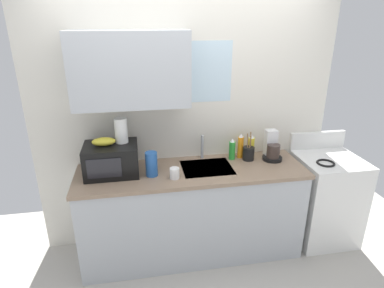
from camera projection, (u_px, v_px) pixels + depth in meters
kitchen_wall_assembly at (176, 111)px, 3.04m from camera, size 2.85×0.42×2.50m
counter_unit at (192, 211)px, 3.11m from camera, size 2.08×0.63×0.90m
sink_faucet at (202, 147)px, 3.15m from camera, size 0.03×0.03×0.24m
stove_range at (324, 198)px, 3.34m from camera, size 0.60×0.60×1.08m
microwave at (111, 159)px, 2.83m from camera, size 0.46×0.35×0.27m
banana_bunch at (104, 142)px, 2.76m from camera, size 0.20×0.11×0.07m
paper_towel_roll at (121, 130)px, 2.80m from camera, size 0.11×0.11×0.22m
coffee_maker at (272, 149)px, 3.14m from camera, size 0.19×0.21×0.28m
dish_soap_bottle_green at (232, 149)px, 3.13m from camera, size 0.06×0.06×0.21m
dish_soap_bottle_orange at (240, 146)px, 3.16m from camera, size 0.06×0.06×0.25m
dish_soap_bottle_yellow at (251, 147)px, 3.17m from camera, size 0.06×0.06×0.24m
cereal_canister at (151, 164)px, 2.80m from camera, size 0.10×0.10×0.22m
mug_white at (175, 173)px, 2.77m from camera, size 0.08×0.08×0.09m
utensil_crock at (249, 153)px, 3.13m from camera, size 0.11×0.11×0.28m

